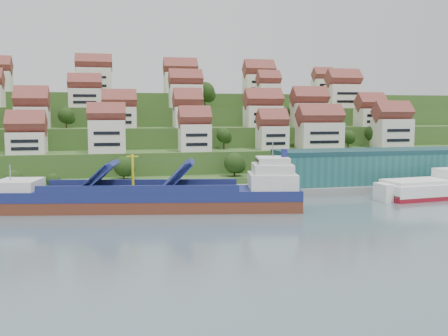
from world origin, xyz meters
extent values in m
plane|color=slate|center=(0.00, 0.00, 0.00)|extent=(300.00, 300.00, 0.00)
cube|color=gray|center=(20.00, 15.00, 1.10)|extent=(180.00, 14.00, 2.20)
cube|color=#2D4C1E|center=(0.00, 86.00, 2.00)|extent=(260.00, 128.00, 4.00)
cube|color=#2D4C1E|center=(0.00, 91.00, 5.50)|extent=(260.00, 118.00, 11.00)
cube|color=#2D4C1E|center=(0.00, 99.00, 9.00)|extent=(260.00, 102.00, 18.00)
cube|color=#2D4C1E|center=(0.00, 107.00, 12.50)|extent=(260.00, 86.00, 25.00)
cube|color=#2D4C1E|center=(0.00, 116.00, 15.50)|extent=(260.00, 68.00, 31.00)
cube|color=silver|center=(-49.60, 38.38, 14.21)|extent=(10.75, 8.57, 6.42)
cube|color=silver|center=(-26.38, 36.62, 15.96)|extent=(10.89, 7.03, 9.92)
cube|color=silver|center=(0.76, 37.25, 15.26)|extent=(9.65, 7.62, 8.53)
cube|color=silver|center=(27.49, 40.14, 14.85)|extent=(9.48, 7.73, 7.70)
cube|color=silver|center=(44.39, 39.80, 15.41)|extent=(14.75, 8.26, 8.82)
cube|color=silver|center=(71.01, 38.50, 15.98)|extent=(12.34, 8.31, 9.95)
cube|color=silver|center=(-49.88, 53.20, 21.51)|extent=(10.19, 8.98, 7.01)
cube|color=silver|center=(-22.19, 54.73, 21.56)|extent=(11.10, 7.90, 7.12)
cube|color=silver|center=(1.09, 53.93, 21.58)|extent=(9.51, 8.56, 7.16)
cube|color=silver|center=(28.70, 54.52, 21.80)|extent=(12.99, 8.36, 7.60)
cube|color=silver|center=(46.53, 54.38, 22.29)|extent=(12.69, 8.18, 8.59)
cube|color=silver|center=(71.51, 54.68, 21.35)|extent=(10.24, 8.04, 6.70)
cube|color=silver|center=(-33.97, 70.18, 28.42)|extent=(11.41, 7.30, 6.85)
cube|color=silver|center=(2.67, 68.87, 29.28)|extent=(11.94, 7.79, 8.56)
cube|color=silver|center=(35.05, 68.11, 29.61)|extent=(8.44, 7.14, 9.21)
cube|color=silver|center=(67.75, 70.49, 29.75)|extent=(13.22, 8.47, 9.51)
cube|color=silver|center=(-31.16, 88.78, 35.91)|extent=(13.64, 7.51, 9.82)
cube|color=silver|center=(3.34, 87.67, 35.22)|extent=(13.16, 8.15, 8.44)
cube|color=silver|center=(37.25, 88.33, 35.07)|extent=(12.52, 8.73, 8.14)
cube|color=silver|center=(68.11, 91.45, 34.53)|extent=(8.81, 7.05, 7.05)
ellipsoid|color=#234115|center=(10.98, 26.11, 8.07)|extent=(6.33, 6.33, 6.33)
ellipsoid|color=#234115|center=(-21.84, 26.29, 7.79)|extent=(5.82, 5.82, 5.82)
ellipsoid|color=#234115|center=(56.72, 43.11, 14.70)|extent=(4.86, 4.86, 4.86)
ellipsoid|color=#234115|center=(66.05, 43.11, 15.86)|extent=(5.62, 5.62, 5.62)
ellipsoid|color=#234115|center=(11.70, 43.66, 15.65)|extent=(4.94, 4.94, 4.94)
ellipsoid|color=#234115|center=(41.18, 59.83, 22.99)|extent=(5.06, 5.06, 5.06)
ellipsoid|color=#234115|center=(-53.89, 59.38, 21.41)|extent=(6.06, 6.06, 6.06)
ellipsoid|color=#234115|center=(-39.87, 57.97, 22.22)|extent=(5.39, 5.39, 5.39)
ellipsoid|color=#234115|center=(10.83, 73.21, 31.31)|extent=(7.58, 7.58, 7.58)
ellipsoid|color=#234115|center=(31.91, 75.94, 29.31)|extent=(5.74, 5.74, 5.74)
ellipsoid|color=#234115|center=(35.85, 73.97, 28.78)|extent=(4.93, 4.93, 4.93)
ellipsoid|color=#234115|center=(-50.28, 19.00, 5.76)|extent=(5.11, 5.11, 5.11)
ellipsoid|color=#234115|center=(-40.43, 19.00, 5.25)|extent=(3.89, 3.89, 3.89)
cube|color=#235F5E|center=(52.00, 17.00, 7.20)|extent=(60.00, 15.00, 10.00)
cylinder|color=gray|center=(18.00, 10.00, 6.20)|extent=(0.16, 0.16, 8.00)
cube|color=maroon|center=(18.60, 10.00, 9.80)|extent=(1.20, 0.05, 0.80)
cube|color=brown|center=(-16.72, -0.91, 1.00)|extent=(72.76, 24.21, 4.61)
cube|color=navy|center=(-16.72, -0.91, 3.97)|extent=(72.78, 24.31, 2.40)
cube|color=silver|center=(-46.64, 4.73, 6.27)|extent=(11.01, 12.04, 2.40)
cube|color=#262628|center=(-18.54, -0.57, 5.17)|extent=(47.07, 17.79, 0.28)
cube|color=navy|center=(-28.51, 1.31, 8.30)|extent=(8.68, 11.29, 6.38)
cube|color=navy|center=(-10.38, -2.11, 8.30)|extent=(8.34, 11.22, 6.74)
cylinder|color=yellow|center=(-20.35, -0.23, 9.23)|extent=(0.75, 0.75, 8.30)
cube|color=silver|center=(12.28, -6.38, 6.92)|extent=(12.83, 12.38, 3.69)
cube|color=silver|center=(12.28, -6.38, 9.87)|extent=(10.81, 10.96, 2.31)
cube|color=silver|center=(12.28, -6.38, 11.81)|extent=(8.79, 9.53, 1.66)
cylinder|color=navy|center=(15.00, -6.89, 13.56)|extent=(1.72, 1.72, 2.03)
cube|color=maroon|center=(59.96, -0.37, 0.58)|extent=(29.80, 13.51, 2.50)
cube|color=white|center=(59.96, -0.37, 2.69)|extent=(29.81, 13.62, 3.08)
cube|color=white|center=(59.96, -0.37, 4.62)|extent=(28.26, 12.31, 1.15)
camera|label=1|loc=(-25.19, -119.15, 23.12)|focal=40.00mm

